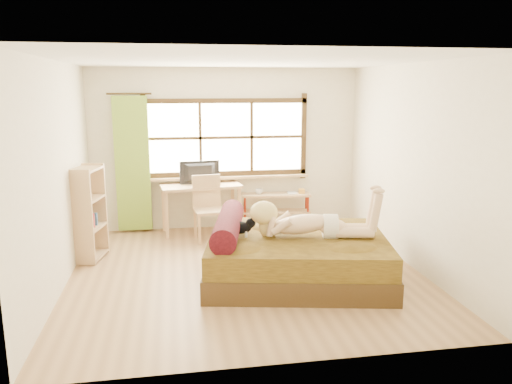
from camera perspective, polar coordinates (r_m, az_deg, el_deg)
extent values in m
plane|color=#9E754C|center=(6.64, -1.18, -9.13)|extent=(4.50, 4.50, 0.00)
plane|color=white|center=(6.21, -1.29, 14.81)|extent=(4.50, 4.50, 0.00)
plane|color=silver|center=(8.50, -3.43, 4.90)|extent=(4.50, 0.00, 4.50)
plane|color=silver|center=(4.12, 3.29, -2.70)|extent=(4.50, 0.00, 4.50)
plane|color=silver|center=(6.37, -21.70, 1.70)|extent=(0.00, 4.50, 4.50)
plane|color=silver|center=(6.97, 17.42, 2.82)|extent=(0.00, 4.50, 4.50)
cube|color=#FFEDBF|center=(8.47, -3.44, 6.24)|extent=(2.60, 0.01, 1.30)
cube|color=tan|center=(8.49, -3.33, 1.69)|extent=(2.80, 0.16, 0.04)
cube|color=olive|center=(8.38, -13.93, 3.10)|extent=(0.55, 0.10, 2.20)
cube|color=#362610|center=(6.43, 4.70, -8.57)|extent=(2.53, 2.18, 0.28)
cube|color=#38290C|center=(6.34, 4.74, -6.21)|extent=(2.48, 2.13, 0.28)
cylinder|color=black|center=(6.27, -3.19, -3.78)|extent=(0.60, 1.55, 0.31)
cube|color=tan|center=(8.25, -6.34, 0.69)|extent=(1.36, 0.74, 0.04)
cube|color=tan|center=(8.03, -10.15, -2.66)|extent=(0.06, 0.06, 0.78)
cube|color=tan|center=(8.23, -1.91, -2.11)|extent=(0.06, 0.06, 0.78)
cube|color=tan|center=(8.49, -10.51, -1.88)|extent=(0.06, 0.06, 0.78)
cube|color=tan|center=(8.68, -2.69, -1.38)|extent=(0.06, 0.06, 0.78)
imported|color=black|center=(8.26, -6.39, 2.20)|extent=(0.66, 0.16, 0.38)
cube|color=tan|center=(7.89, -5.37, -2.15)|extent=(0.50, 0.50, 0.04)
cube|color=tan|center=(8.02, -5.69, 0.14)|extent=(0.46, 0.10, 0.52)
cube|color=tan|center=(7.74, -6.48, -4.36)|extent=(0.05, 0.05, 0.45)
cube|color=tan|center=(7.81, -3.66, -4.16)|extent=(0.05, 0.05, 0.45)
cube|color=tan|center=(8.10, -6.95, -3.62)|extent=(0.05, 0.05, 0.45)
cube|color=tan|center=(8.17, -4.26, -3.43)|extent=(0.05, 0.05, 0.45)
cube|color=tan|center=(8.58, 2.31, -0.31)|extent=(1.20, 0.44, 0.04)
cube|color=tan|center=(8.65, 2.30, -2.22)|extent=(1.20, 0.44, 0.03)
cylinder|color=maroon|center=(8.50, -1.26, -2.32)|extent=(0.04, 0.04, 0.59)
cylinder|color=maroon|center=(8.59, 5.95, -2.23)|extent=(0.04, 0.04, 0.59)
cylinder|color=maroon|center=(8.73, -1.30, -1.94)|extent=(0.04, 0.04, 0.59)
cylinder|color=maroon|center=(8.82, 5.73, -1.86)|extent=(0.04, 0.04, 0.59)
cube|color=gold|center=(8.61, 5.24, 0.10)|extent=(0.11, 0.11, 0.08)
imported|color=gray|center=(8.51, 0.34, 0.06)|extent=(0.14, 0.14, 0.10)
imported|color=gray|center=(8.62, 3.62, -0.08)|extent=(0.19, 0.24, 0.02)
cube|color=tan|center=(7.48, -18.29, -6.88)|extent=(0.43, 0.60, 0.03)
cube|color=tan|center=(7.36, -18.50, -3.85)|extent=(0.43, 0.60, 0.03)
cube|color=tan|center=(7.26, -18.71, -0.73)|extent=(0.43, 0.60, 0.03)
cube|color=tan|center=(7.19, -18.93, 2.47)|extent=(0.43, 0.60, 0.03)
cube|color=tan|center=(7.07, -19.39, -2.83)|extent=(0.32, 0.10, 1.32)
cube|color=tan|center=(7.55, -17.86, -1.80)|extent=(0.32, 0.10, 1.32)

